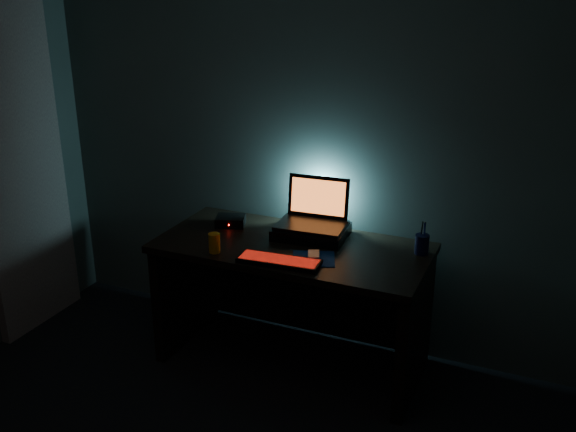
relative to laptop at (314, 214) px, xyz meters
The scene contains 11 objects.
room 1.86m from the laptop, 91.53° to the right, with size 3.50×4.00×2.50m.
desk 0.41m from the laptop, 107.59° to the right, with size 1.50×0.70×0.75m.
curtain 1.83m from the laptop, 167.03° to the right, with size 0.06×0.65×2.30m, color beige.
riser 0.10m from the laptop, 86.02° to the right, with size 0.40×0.30×0.06m, color black.
laptop is the anchor object (origin of this frame).
keyboard 0.47m from the laptop, 91.85° to the right, with size 0.44×0.17×0.03m.
mousepad 0.38m from the laptop, 68.98° to the right, with size 0.22×0.20×0.00m, color navy.
mouse 0.37m from the laptop, 68.98° to the right, with size 0.06×0.10×0.03m, color gray.
pen_cup 0.64m from the laptop, ahead, with size 0.08×0.08×0.11m, color black.
juice_glass 0.61m from the laptop, 130.15° to the right, with size 0.06×0.06×0.11m, color orange.
router 0.51m from the laptop, behind, with size 0.20×0.18×0.06m.
Camera 1 is at (1.27, -1.37, 2.14)m, focal length 40.00 mm.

